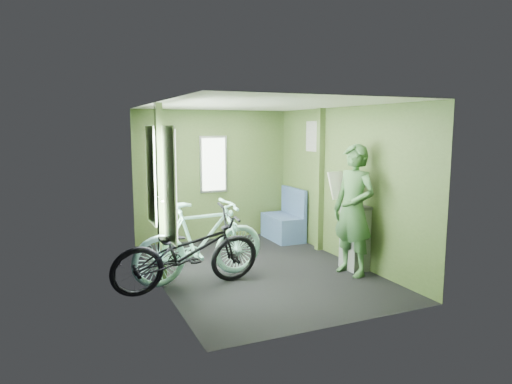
% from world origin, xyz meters
% --- Properties ---
extents(room, '(4.00, 4.02, 2.31)m').
position_xyz_m(room, '(-0.04, 0.04, 1.44)').
color(room, black).
rests_on(room, ground).
extents(bicycle_black, '(1.94, 0.97, 1.10)m').
position_xyz_m(bicycle_black, '(-1.12, -0.38, 0.00)').
color(bicycle_black, black).
rests_on(bicycle_black, ground).
extents(bicycle_mint, '(1.88, 0.87, 1.15)m').
position_xyz_m(bicycle_mint, '(-0.89, -0.15, 0.00)').
color(bicycle_mint, '#93DDC8').
rests_on(bicycle_mint, ground).
extents(passenger, '(0.57, 0.76, 1.78)m').
position_xyz_m(passenger, '(1.10, -0.67, 0.89)').
color(passenger, '#365E33').
rests_on(passenger, ground).
extents(waste_box, '(0.27, 0.38, 0.91)m').
position_xyz_m(waste_box, '(1.26, -0.50, 0.46)').
color(waste_box, slate).
rests_on(waste_box, ground).
extents(bench_seat, '(0.49, 0.88, 0.92)m').
position_xyz_m(bench_seat, '(1.15, 1.45, 0.27)').
color(bench_seat, navy).
rests_on(bench_seat, ground).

